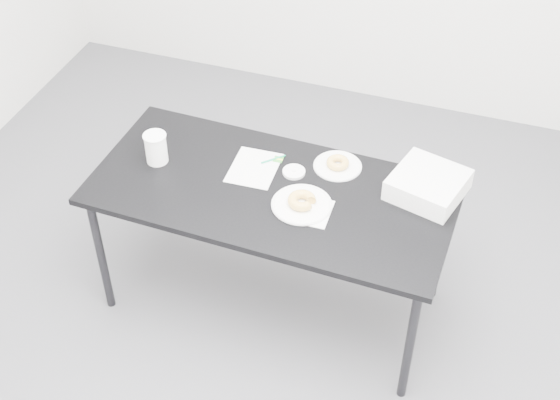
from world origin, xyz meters
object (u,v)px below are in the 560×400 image
(pen, at_px, (273,159))
(plate_far, at_px, (338,166))
(scorecard, at_px, (254,168))
(plate_near, at_px, (302,205))
(coffee_cup, at_px, (156,148))
(table, at_px, (272,199))
(bakery_box, at_px, (428,185))
(donut_far, at_px, (338,163))
(donut_near, at_px, (302,200))

(pen, xyz_separation_m, plate_far, (0.28, 0.05, -0.00))
(scorecard, relative_size, plate_near, 1.00)
(plate_near, relative_size, coffee_cup, 1.76)
(table, relative_size, scorecard, 6.17)
(pen, xyz_separation_m, plate_near, (0.21, -0.25, 0.00))
(pen, relative_size, plate_near, 0.47)
(plate_near, distance_m, coffee_cup, 0.70)
(plate_far, distance_m, bakery_box, 0.41)
(table, distance_m, coffee_cup, 0.56)
(coffee_cup, bearing_deg, donut_far, 15.95)
(plate_near, xyz_separation_m, plate_far, (0.07, 0.30, -0.00))
(table, distance_m, pen, 0.21)
(table, height_order, plate_near, plate_near)
(plate_near, height_order, donut_far, donut_far)
(plate_far, xyz_separation_m, bakery_box, (0.41, -0.05, 0.04))
(donut_far, height_order, bakery_box, bakery_box)
(table, height_order, pen, pen)
(pen, xyz_separation_m, coffee_cup, (-0.49, -0.17, 0.07))
(plate_near, bearing_deg, coffee_cup, 173.78)
(donut_far, relative_size, bakery_box, 0.35)
(table, xyz_separation_m, donut_far, (0.22, 0.24, 0.08))
(bakery_box, bearing_deg, donut_near, -137.80)
(table, distance_m, bakery_box, 0.67)
(coffee_cup, xyz_separation_m, bakery_box, (1.17, 0.17, -0.02))
(scorecard, relative_size, donut_far, 2.54)
(pen, distance_m, bakery_box, 0.69)
(scorecard, height_order, bakery_box, bakery_box)
(pen, relative_size, plate_far, 0.55)
(table, bearing_deg, coffee_cup, 179.78)
(table, xyz_separation_m, pen, (-0.06, 0.19, 0.06))
(pen, height_order, plate_far, pen)
(plate_far, bearing_deg, donut_near, -103.67)
(scorecard, height_order, plate_near, plate_near)
(table, relative_size, pen, 13.30)
(table, bearing_deg, plate_far, 48.76)
(plate_far, relative_size, donut_far, 2.13)
(pen, relative_size, donut_near, 0.99)
(scorecard, distance_m, donut_near, 0.32)
(scorecard, xyz_separation_m, pen, (0.06, 0.08, 0.01))
(donut_near, bearing_deg, pen, 130.63)
(bakery_box, bearing_deg, table, -148.28)
(scorecard, xyz_separation_m, bakery_box, (0.75, 0.08, 0.05))
(plate_near, relative_size, donut_far, 2.53)
(bakery_box, bearing_deg, scorecard, -159.12)
(donut_near, distance_m, plate_far, 0.31)
(scorecard, bearing_deg, plate_near, -33.91)
(pen, distance_m, donut_near, 0.32)
(plate_far, bearing_deg, coffee_cup, -164.05)
(pen, height_order, coffee_cup, coffee_cup)
(coffee_cup, bearing_deg, table, -2.10)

